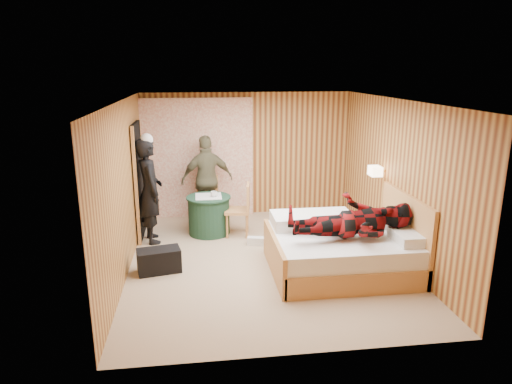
{
  "coord_description": "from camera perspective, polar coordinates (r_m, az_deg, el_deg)",
  "views": [
    {
      "loc": [
        -1.02,
        -6.65,
        2.95
      ],
      "look_at": [
        -0.11,
        0.29,
        1.05
      ],
      "focal_mm": 32.0,
      "sensor_mm": 36.0,
      "label": 1
    }
  ],
  "objects": [
    {
      "name": "man_on_bed",
      "position": [
        6.6,
        12.05,
        -2.3
      ],
      "size": [
        0.86,
        0.67,
        1.77
      ],
      "primitive_type": "imported",
      "rotation": [
        0.0,
        1.57,
        0.0
      ],
      "color": "maroon",
      "rests_on": "bed"
    },
    {
      "name": "duffel_bag",
      "position": [
        7.04,
        -12.02,
        -8.37
      ],
      "size": [
        0.68,
        0.45,
        0.36
      ],
      "primitive_type": "cube",
      "rotation": [
        0.0,
        0.0,
        0.2
      ],
      "color": "black",
      "rests_on": "floor"
    },
    {
      "name": "curtain",
      "position": [
        9.25,
        -7.25,
        4.15
      ],
      "size": [
        2.2,
        0.08,
        2.4
      ],
      "primitive_type": "cube",
      "color": "white",
      "rests_on": "floor"
    },
    {
      "name": "wall_lamp",
      "position": [
        7.86,
        14.7,
        2.56
      ],
      "size": [
        0.26,
        0.24,
        0.16
      ],
      "color": "gold",
      "rests_on": "wall_right"
    },
    {
      "name": "sneaker_right",
      "position": [
        7.92,
        0.04,
        -6.15
      ],
      "size": [
        0.33,
        0.19,
        0.14
      ],
      "primitive_type": "cube",
      "rotation": [
        0.0,
        0.0,
        -0.24
      ],
      "color": "silver",
      "rests_on": "floor"
    },
    {
      "name": "book_upper",
      "position": [
        7.67,
        15.16,
        -3.12
      ],
      "size": [
        0.26,
        0.28,
        0.02
      ],
      "primitive_type": "imported",
      "rotation": [
        0.0,
        0.0,
        -0.57
      ],
      "color": "silver",
      "rests_on": "nightstand"
    },
    {
      "name": "woman_standing",
      "position": [
        8.06,
        -13.15,
        0.14
      ],
      "size": [
        0.6,
        0.76,
        1.83
      ],
      "primitive_type": "imported",
      "rotation": [
        0.0,
        0.0,
        1.85
      ],
      "color": "black",
      "rests_on": "floor"
    },
    {
      "name": "chair_near",
      "position": [
        8.23,
        -1.77,
        -1.73
      ],
      "size": [
        0.49,
        0.49,
        0.96
      ],
      "rotation": [
        0.0,
        0.0,
        -1.71
      ],
      "color": "tan",
      "rests_on": "floor"
    },
    {
      "name": "sneaker_left",
      "position": [
        8.32,
        -5.54,
        -5.27
      ],
      "size": [
        0.26,
        0.19,
        0.11
      ],
      "primitive_type": "cube",
      "rotation": [
        0.0,
        0.0,
        0.44
      ],
      "color": "silver",
      "rests_on": "floor"
    },
    {
      "name": "bed",
      "position": [
        7.02,
        10.9,
        -7.0
      ],
      "size": [
        2.12,
        1.67,
        1.15
      ],
      "color": "tan",
      "rests_on": "floor"
    },
    {
      "name": "floor",
      "position": [
        7.35,
        1.14,
        -8.5
      ],
      "size": [
        4.2,
        5.0,
        0.01
      ],
      "primitive_type": "cube",
      "color": "tan",
      "rests_on": "ground"
    },
    {
      "name": "cup_table",
      "position": [
        8.25,
        -5.27,
        -0.25
      ],
      "size": [
        0.13,
        0.13,
        0.1
      ],
      "primitive_type": "imported",
      "rotation": [
        0.0,
        0.0,
        -0.05
      ],
      "color": "silver",
      "rests_on": "round_table"
    },
    {
      "name": "ceiling",
      "position": [
        6.74,
        1.25,
        11.34
      ],
      "size": [
        4.2,
        5.0,
        0.01
      ],
      "primitive_type": "cube",
      "color": "white",
      "rests_on": "wall_back"
    },
    {
      "name": "round_table",
      "position": [
        8.41,
        -5.9,
        -2.83
      ],
      "size": [
        0.81,
        0.81,
        0.72
      ],
      "color": "#1D3F2C",
      "rests_on": "floor"
    },
    {
      "name": "chair_far",
      "position": [
        8.98,
        -6.05,
        -0.48
      ],
      "size": [
        0.43,
        0.43,
        0.93
      ],
      "rotation": [
        0.0,
        0.0,
        -0.01
      ],
      "color": "tan",
      "rests_on": "floor"
    },
    {
      "name": "wall_back",
      "position": [
        9.36,
        -1.11,
        4.72
      ],
      "size": [
        4.2,
        0.02,
        2.5
      ],
      "primitive_type": "cube",
      "color": "tan",
      "rests_on": "floor"
    },
    {
      "name": "doorway",
      "position": [
        8.34,
        -14.44,
        1.35
      ],
      "size": [
        0.06,
        0.9,
        2.05
      ],
      "primitive_type": "cube",
      "color": "black",
      "rests_on": "floor"
    },
    {
      "name": "wall_left",
      "position": [
        6.95,
        -16.19,
        0.4
      ],
      "size": [
        0.02,
        5.0,
        2.5
      ],
      "primitive_type": "cube",
      "color": "tan",
      "rests_on": "floor"
    },
    {
      "name": "nightstand",
      "position": [
        7.81,
        14.86,
        -5.18
      ],
      "size": [
        0.45,
        0.6,
        0.58
      ],
      "color": "tan",
      "rests_on": "floor"
    },
    {
      "name": "book_lower",
      "position": [
        7.67,
        15.15,
        -3.26
      ],
      "size": [
        0.26,
        0.28,
        0.02
      ],
      "primitive_type": "imported",
      "rotation": [
        0.0,
        0.0,
        0.53
      ],
      "color": "silver",
      "rests_on": "nightstand"
    },
    {
      "name": "man_at_table",
      "position": [
        8.93,
        -6.12,
        1.57
      ],
      "size": [
        1.07,
        0.6,
        1.72
      ],
      "primitive_type": "imported",
      "rotation": [
        0.0,
        0.0,
        3.33
      ],
      "color": "brown",
      "rests_on": "floor"
    },
    {
      "name": "wall_right",
      "position": [
        7.54,
        17.18,
        1.46
      ],
      "size": [
        0.02,
        5.0,
        2.5
      ],
      "primitive_type": "cube",
      "color": "tan",
      "rests_on": "floor"
    },
    {
      "name": "cup_nightstand",
      "position": [
        7.82,
        14.67,
        -2.6
      ],
      "size": [
        0.11,
        0.11,
        0.09
      ],
      "primitive_type": "imported",
      "rotation": [
        0.0,
        0.0,
        -0.12
      ],
      "color": "silver",
      "rests_on": "nightstand"
    }
  ]
}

